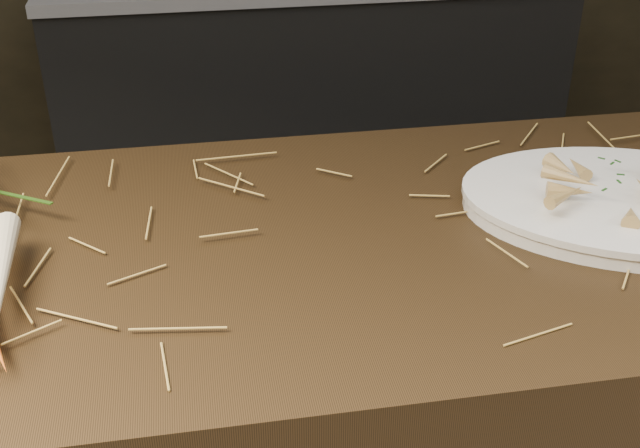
% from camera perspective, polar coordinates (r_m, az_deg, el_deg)
% --- Properties ---
extents(back_counter, '(1.82, 0.62, 0.84)m').
position_cam_1_polar(back_counter, '(3.06, -0.80, 9.87)').
color(back_counter, black).
rests_on(back_counter, ground).
extents(straw_bedding, '(1.40, 0.60, 0.02)m').
position_cam_1_polar(straw_bedding, '(1.12, -0.86, -0.59)').
color(straw_bedding, '#AE883C').
rests_on(straw_bedding, main_counter).
extents(serving_platter, '(0.57, 0.46, 0.03)m').
position_cam_1_polar(serving_platter, '(1.26, 21.28, 1.17)').
color(serving_platter, white).
rests_on(serving_platter, main_counter).
extents(roasted_veg_heap, '(0.28, 0.24, 0.05)m').
position_cam_1_polar(roasted_veg_heap, '(1.25, 21.62, 2.79)').
color(roasted_veg_heap, '#A47642').
rests_on(roasted_veg_heap, serving_platter).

